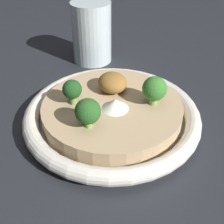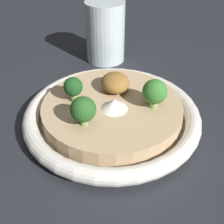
# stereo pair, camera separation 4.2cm
# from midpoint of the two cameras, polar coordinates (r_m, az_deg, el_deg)

# --- Properties ---
(ground_plane) EXTENTS (6.00, 6.00, 0.00)m
(ground_plane) POSITION_cam_midpoint_polar(r_m,az_deg,el_deg) (0.44, 2.77, -2.43)
(ground_plane) COLOR #23262B
(risotto_bowl) EXTENTS (0.27, 0.27, 0.04)m
(risotto_bowl) POSITION_cam_midpoint_polar(r_m,az_deg,el_deg) (0.43, 2.84, -0.55)
(risotto_bowl) COLOR silver
(risotto_bowl) RESTS_ON ground_plane
(cheese_sprinkle) EXTENTS (0.04, 0.04, 0.02)m
(cheese_sprinkle) POSITION_cam_midpoint_polar(r_m,az_deg,el_deg) (0.40, 3.27, 1.45)
(cheese_sprinkle) COLOR white
(cheese_sprinkle) RESTS_ON risotto_bowl
(crispy_onion_garnish) EXTENTS (0.05, 0.04, 0.03)m
(crispy_onion_garnish) POSITION_cam_midpoint_polar(r_m,az_deg,el_deg) (0.44, 3.48, 5.89)
(crispy_onion_garnish) COLOR olive
(crispy_onion_garnish) RESTS_ON risotto_bowl
(broccoli_back_right) EXTENTS (0.03, 0.03, 0.04)m
(broccoli_back_right) POSITION_cam_midpoint_polar(r_m,az_deg,el_deg) (0.41, -4.98, 4.91)
(broccoli_back_right) COLOR #759E4C
(broccoli_back_right) RESTS_ON risotto_bowl
(broccoli_front) EXTENTS (0.04, 0.04, 0.04)m
(broccoli_front) POSITION_cam_midpoint_polar(r_m,az_deg,el_deg) (0.40, 11.69, 3.86)
(broccoli_front) COLOR #84A856
(broccoli_front) RESTS_ON risotto_bowl
(broccoli_back) EXTENTS (0.03, 0.03, 0.04)m
(broccoli_back) POSITION_cam_midpoint_polar(r_m,az_deg,el_deg) (0.36, -2.56, 0.33)
(broccoli_back) COLOR #84A856
(broccoli_back) RESTS_ON risotto_bowl
(drinking_glass) EXTENTS (0.08, 0.08, 0.12)m
(drinking_glass) POSITION_cam_midpoint_polar(r_m,az_deg,el_deg) (0.60, 0.72, 15.90)
(drinking_glass) COLOR silver
(drinking_glass) RESTS_ON ground_plane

